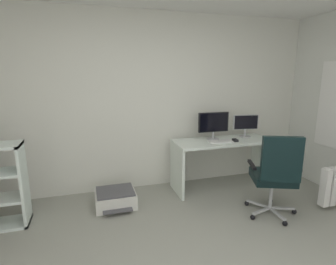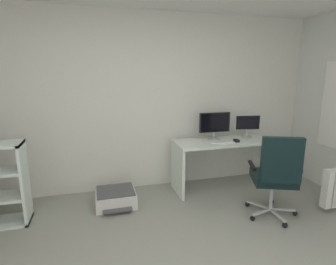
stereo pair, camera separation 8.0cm
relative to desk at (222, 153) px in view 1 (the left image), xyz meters
name	(u,v)px [view 1 (the left image)]	position (x,y,z in m)	size (l,w,h in m)	color
wall_back	(142,103)	(-1.11, 0.43, 0.73)	(5.22, 0.10, 2.55)	silver
desk	(222,153)	(0.00, 0.00, 0.00)	(1.45, 0.57, 0.74)	white
monitor_main	(213,123)	(-0.12, 0.09, 0.44)	(0.47, 0.18, 0.40)	#B2B5B7
monitor_secondary	(246,124)	(0.43, 0.09, 0.40)	(0.39, 0.18, 0.34)	#B2B5B7
keyboard	(220,142)	(-0.09, -0.10, 0.21)	(0.34, 0.13, 0.02)	silver
computer_mouse	(235,140)	(0.14, -0.12, 0.21)	(0.06, 0.10, 0.03)	black
office_chair	(276,173)	(0.18, -0.97, 0.03)	(0.63, 0.64, 1.04)	#B7BABC
printer	(115,198)	(-1.60, -0.13, -0.44)	(0.51, 0.53, 0.21)	silver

